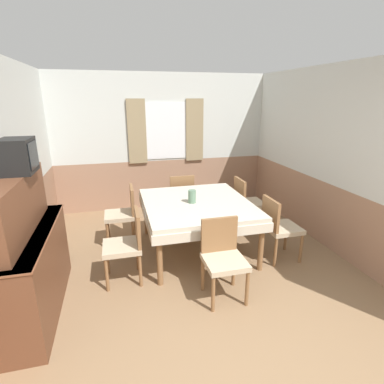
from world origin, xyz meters
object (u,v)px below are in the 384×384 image
(chair_head_window, at_px, (181,196))
(sideboard, at_px, (29,257))
(chair_right_near, at_px, (279,226))
(chair_left_far, at_px, (124,212))
(chair_right_far, at_px, (247,201))
(chair_head_near, at_px, (223,255))
(tv, at_px, (17,156))
(vase, at_px, (192,196))
(dining_table, at_px, (197,208))
(chair_left_near, at_px, (127,243))

(chair_head_window, bearing_deg, sideboard, -135.63)
(chair_right_near, distance_m, chair_left_far, 2.26)
(chair_right_far, bearing_deg, chair_head_window, -119.42)
(chair_head_window, height_order, sideboard, sideboard)
(chair_head_near, distance_m, chair_left_far, 1.89)
(chair_right_near, height_order, chair_left_far, same)
(chair_head_window, height_order, tv, tv)
(chair_left_far, xyz_separation_m, sideboard, (-0.97, -1.36, 0.13))
(chair_head_window, distance_m, sideboard, 2.76)
(chair_right_near, xyz_separation_m, sideboard, (-2.98, -0.33, 0.13))
(sideboard, bearing_deg, chair_right_far, 24.59)
(chair_right_far, distance_m, chair_head_window, 1.15)
(sideboard, distance_m, vase, 2.08)
(chair_head_window, bearing_deg, chair_right_near, -57.85)
(chair_right_far, bearing_deg, chair_head_near, -32.15)
(tv, relative_size, vase, 2.12)
(dining_table, relative_size, chair_left_far, 1.87)
(chair_right_far, xyz_separation_m, chair_head_window, (-1.01, 0.57, 0.00))
(chair_right_far, relative_size, sideboard, 0.56)
(chair_head_window, distance_m, tv, 2.86)
(chair_left_near, height_order, tv, tv)
(chair_head_near, bearing_deg, chair_left_near, -29.42)
(chair_left_far, bearing_deg, tv, 140.82)
(tv, bearing_deg, chair_head_near, -11.93)
(chair_head_near, xyz_separation_m, chair_head_window, (0.00, 2.17, 0.00))
(chair_right_near, bearing_deg, dining_table, -117.19)
(chair_left_far, bearing_deg, chair_head_near, -147.85)
(chair_right_near, height_order, tv, tv)
(chair_left_near, height_order, chair_right_far, same)
(chair_left_near, relative_size, vase, 4.88)
(chair_head_window, distance_m, vase, 1.16)
(chair_head_near, xyz_separation_m, sideboard, (-1.97, 0.24, 0.13))
(dining_table, xyz_separation_m, chair_left_far, (-1.01, 0.52, -0.15))
(sideboard, bearing_deg, chair_left_far, 54.63)
(dining_table, bearing_deg, chair_right_near, -27.19)
(chair_head_near, distance_m, chair_head_window, 2.17)
(chair_right_far, xyz_separation_m, vase, (-1.08, -0.53, 0.34))
(tv, xyz_separation_m, vase, (1.89, 0.65, -0.78))
(chair_head_window, bearing_deg, dining_table, -90.00)
(tv, height_order, vase, tv)
(chair_right_far, distance_m, vase, 1.25)
(chair_left_far, distance_m, vase, 1.13)
(sideboard, distance_m, tv, 1.01)
(chair_head_window, xyz_separation_m, vase, (-0.08, -1.10, 0.34))
(chair_right_near, distance_m, tv, 3.18)
(dining_table, height_order, chair_right_near, chair_right_near)
(chair_right_far, xyz_separation_m, sideboard, (-2.98, -1.36, 0.13))
(chair_left_near, distance_m, vase, 1.11)
(chair_left_near, distance_m, chair_head_window, 1.89)
(chair_right_near, xyz_separation_m, vase, (-1.08, 0.50, 0.34))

